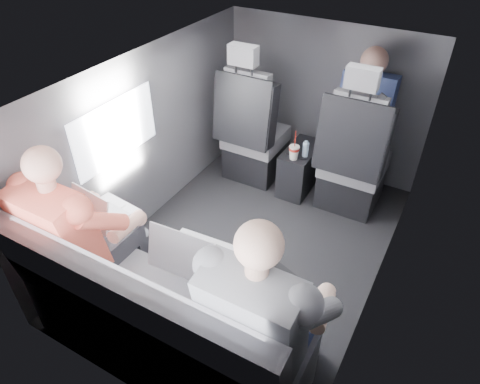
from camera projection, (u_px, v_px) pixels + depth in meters
The scene contains 20 objects.
floor at pixel (252, 247), 3.24m from camera, with size 2.60×2.60×0.00m, color black.
ceiling at pixel (256, 75), 2.43m from camera, with size 2.60×2.60×0.00m, color #B2B2AD.
panel_left at pixel (147, 140), 3.19m from camera, with size 0.02×2.60×1.35m, color #56565B.
panel_right at pixel (391, 216), 2.48m from camera, with size 0.02×2.60×1.35m, color #56565B.
panel_front at pixel (323, 100), 3.74m from camera, with size 1.80×0.02×1.35m, color #56565B.
panel_back at pixel (119, 314), 1.93m from camera, with size 1.80×0.02×1.35m, color #56565B.
side_window at pixel (116, 131), 2.84m from camera, with size 0.02×0.75×0.42m, color white.
seatbelt at pixel (354, 130), 3.05m from camera, with size 0.05×0.01×0.65m, color black.
front_seat_left at pixel (253, 138), 3.76m from camera, with size 0.52×0.58×1.26m.
front_seat_right at pixel (352, 165), 3.41m from camera, with size 0.52×0.58×1.26m.
center_console at pixel (300, 169), 3.73m from camera, with size 0.24×0.48×0.41m.
rear_bench at pixel (161, 325), 2.31m from camera, with size 1.60×0.57×0.92m.
soda_cup at pixel (294, 152), 3.45m from camera, with size 0.08×0.08×0.26m.
water_bottle at pixel (305, 150), 3.47m from camera, with size 0.05×0.05×0.15m.
laptop_white at pixel (103, 211), 2.59m from camera, with size 0.34×0.33×0.24m.
laptop_silver at pixel (192, 253), 2.29m from camera, with size 0.39×0.35×0.26m.
laptop_black at pixel (274, 287), 2.11m from camera, with size 0.40×0.41×0.24m.
passenger_rear_left at pixel (83, 234), 2.41m from camera, with size 0.52×0.64×1.26m.
passenger_rear_right at pixel (266, 316), 1.95m from camera, with size 0.54×0.65×1.28m.
passenger_front_right at pixel (365, 111), 3.39m from camera, with size 0.41×0.41×0.84m.
Camera 1 is at (1.07, -2.09, 2.27)m, focal length 32.00 mm.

